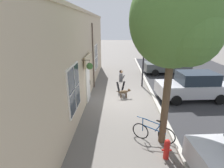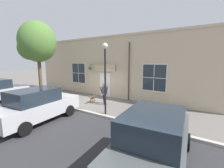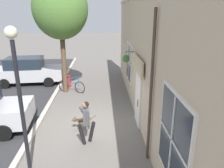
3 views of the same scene
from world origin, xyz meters
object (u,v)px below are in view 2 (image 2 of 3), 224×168
(street_lamp, at_px, (105,68))
(leaning_bicycle, at_px, (46,93))
(dog_on_leash, at_px, (92,98))
(street_tree_by_curb, at_px, (36,43))
(parked_car_mid_block, at_px, (37,105))
(fire_hydrant, at_px, (36,92))
(pedestrian_walking, at_px, (104,91))
(parked_car_far_end, at_px, (154,139))

(street_lamp, bearing_deg, leaning_bicycle, -93.54)
(dog_on_leash, distance_m, street_tree_by_curb, 6.32)
(parked_car_mid_block, height_order, fire_hydrant, parked_car_mid_block)
(pedestrian_walking, relative_size, street_lamp, 0.38)
(parked_car_mid_block, relative_size, street_lamp, 1.07)
(street_tree_by_curb, relative_size, street_lamp, 1.51)
(street_lamp, height_order, fire_hydrant, street_lamp)
(leaning_bicycle, height_order, fire_hydrant, leaning_bicycle)
(street_tree_by_curb, distance_m, leaning_bicycle, 4.20)
(street_lamp, bearing_deg, pedestrian_walking, -142.25)
(pedestrian_walking, relative_size, parked_car_mid_block, 0.36)
(parked_car_mid_block, relative_size, fire_hydrant, 5.77)
(leaning_bicycle, height_order, parked_car_far_end, parked_car_far_end)
(parked_car_mid_block, distance_m, parked_car_far_end, 6.15)
(dog_on_leash, relative_size, parked_car_far_end, 0.22)
(dog_on_leash, relative_size, street_tree_by_curb, 0.16)
(parked_car_mid_block, bearing_deg, street_tree_by_curb, -122.28)
(street_tree_by_curb, distance_m, parked_car_far_end, 11.61)
(street_tree_by_curb, distance_m, fire_hydrant, 4.25)
(parked_car_far_end, bearing_deg, fire_hydrant, -104.64)
(dog_on_leash, height_order, fire_hydrant, fire_hydrant)
(pedestrian_walking, relative_size, street_tree_by_curb, 0.25)
(street_tree_by_curb, relative_size, leaning_bicycle, 3.88)
(pedestrian_walking, height_order, parked_car_mid_block, parked_car_mid_block)
(street_lamp, bearing_deg, dog_on_leash, -122.16)
(street_tree_by_curb, height_order, street_lamp, street_tree_by_curb)
(street_lamp, xyz_separation_m, fire_hydrant, (-0.13, -7.65, -2.38))
(parked_car_mid_block, xyz_separation_m, street_lamp, (-2.86, 2.31, 1.90))
(street_tree_by_curb, bearing_deg, parked_car_mid_block, 57.72)
(leaning_bicycle, bearing_deg, street_lamp, 86.46)
(leaning_bicycle, distance_m, street_lamp, 7.09)
(leaning_bicycle, relative_size, fire_hydrant, 2.11)
(street_tree_by_curb, relative_size, parked_car_mid_block, 1.42)
(dog_on_leash, distance_m, parked_car_far_end, 7.48)
(street_tree_by_curb, height_order, parked_car_far_end, street_tree_by_curb)
(street_tree_by_curb, xyz_separation_m, parked_car_far_end, (2.85, 10.64, -3.67))
(pedestrian_walking, height_order, street_tree_by_curb, street_tree_by_curb)
(parked_car_mid_block, distance_m, street_lamp, 4.14)
(dog_on_leash, relative_size, street_lamp, 0.24)
(street_tree_by_curb, bearing_deg, parked_car_far_end, 75.01)
(dog_on_leash, bearing_deg, street_lamp, 57.84)
(street_tree_by_curb, bearing_deg, pedestrian_walking, 106.89)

